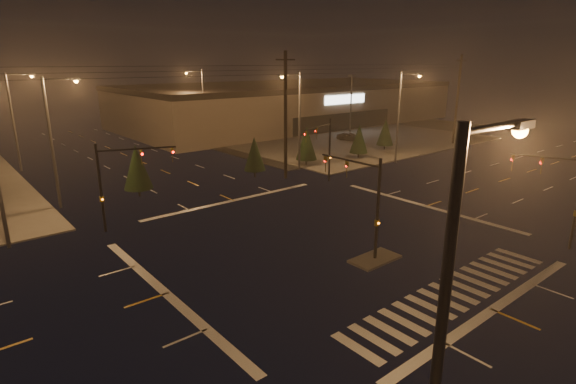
% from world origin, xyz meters
% --- Properties ---
extents(ground, '(140.00, 140.00, 0.00)m').
position_xyz_m(ground, '(0.00, 0.00, 0.00)').
color(ground, black).
rests_on(ground, ground).
extents(sidewalk_ne, '(36.00, 36.00, 0.12)m').
position_xyz_m(sidewalk_ne, '(30.00, 30.00, 0.06)').
color(sidewalk_ne, '#484541').
rests_on(sidewalk_ne, ground).
extents(median_island, '(3.00, 1.60, 0.15)m').
position_xyz_m(median_island, '(0.00, -4.00, 0.07)').
color(median_island, '#484541').
rests_on(median_island, ground).
extents(crosswalk, '(15.00, 2.60, 0.01)m').
position_xyz_m(crosswalk, '(0.00, -9.00, 0.01)').
color(crosswalk, beige).
rests_on(crosswalk, ground).
extents(stop_bar_near, '(16.00, 0.50, 0.01)m').
position_xyz_m(stop_bar_near, '(0.00, -11.00, 0.01)').
color(stop_bar_near, beige).
rests_on(stop_bar_near, ground).
extents(stop_bar_far, '(16.00, 0.50, 0.01)m').
position_xyz_m(stop_bar_far, '(0.00, 11.00, 0.01)').
color(stop_bar_far, beige).
rests_on(stop_bar_far, ground).
extents(parking_lot, '(50.00, 24.00, 0.08)m').
position_xyz_m(parking_lot, '(35.00, 28.00, 0.04)').
color(parking_lot, black).
rests_on(parking_lot, ground).
extents(retail_building, '(60.20, 28.30, 7.20)m').
position_xyz_m(retail_building, '(35.00, 45.99, 3.84)').
color(retail_building, '#6C5F4D').
rests_on(retail_building, ground).
extents(signal_mast_median, '(0.25, 4.59, 6.00)m').
position_xyz_m(signal_mast_median, '(0.00, -3.07, 3.75)').
color(signal_mast_median, black).
rests_on(signal_mast_median, ground).
extents(signal_mast_ne, '(4.84, 1.86, 6.00)m').
position_xyz_m(signal_mast_ne, '(9.50, 10.14, 3.79)').
color(signal_mast_ne, black).
rests_on(signal_mast_ne, ground).
extents(signal_mast_nw, '(4.84, 1.86, 6.00)m').
position_xyz_m(signal_mast_nw, '(-9.50, 10.14, 3.79)').
color(signal_mast_nw, black).
rests_on(signal_mast_nw, ground).
extents(signal_mast_se, '(1.55, 3.87, 6.00)m').
position_xyz_m(signal_mast_se, '(10.23, -9.75, 3.71)').
color(signal_mast_se, black).
rests_on(signal_mast_se, ground).
extents(streetlight_0, '(2.77, 0.32, 10.00)m').
position_xyz_m(streetlight_0, '(-11.18, -15.00, 5.80)').
color(streetlight_0, '#38383A').
rests_on(streetlight_0, ground).
extents(streetlight_1, '(2.77, 0.32, 10.00)m').
position_xyz_m(streetlight_1, '(-11.18, 18.00, 5.80)').
color(streetlight_1, '#38383A').
rests_on(streetlight_1, ground).
extents(streetlight_2, '(2.77, 0.32, 10.00)m').
position_xyz_m(streetlight_2, '(-11.18, 34.00, 5.80)').
color(streetlight_2, '#38383A').
rests_on(streetlight_2, ground).
extents(streetlight_3, '(2.77, 0.32, 10.00)m').
position_xyz_m(streetlight_3, '(11.18, 16.00, 5.80)').
color(streetlight_3, '#38383A').
rests_on(streetlight_3, ground).
extents(streetlight_4, '(2.77, 0.32, 10.00)m').
position_xyz_m(streetlight_4, '(11.18, 36.00, 5.80)').
color(streetlight_4, '#38383A').
rests_on(streetlight_4, ground).
extents(streetlight_6, '(0.32, 2.77, 10.00)m').
position_xyz_m(streetlight_6, '(22.00, 11.18, 5.80)').
color(streetlight_6, '#38383A').
rests_on(streetlight_6, ground).
extents(utility_pole_1, '(2.20, 0.32, 12.00)m').
position_xyz_m(utility_pole_1, '(8.00, 14.00, 6.13)').
color(utility_pole_1, black).
rests_on(utility_pole_1, ground).
extents(utility_pole_2, '(2.20, 0.32, 12.00)m').
position_xyz_m(utility_pole_2, '(38.00, 14.00, 6.13)').
color(utility_pole_2, black).
rests_on(utility_pole_2, ground).
extents(conifer_0, '(2.31, 2.31, 4.30)m').
position_xyz_m(conifer_0, '(13.34, 16.94, 2.50)').
color(conifer_0, black).
rests_on(conifer_0, ground).
extents(conifer_1, '(2.14, 2.14, 4.05)m').
position_xyz_m(conifer_1, '(20.54, 15.80, 2.37)').
color(conifer_1, black).
rests_on(conifer_1, ground).
extents(conifer_2, '(2.16, 2.16, 4.07)m').
position_xyz_m(conifer_2, '(27.04, 17.15, 2.38)').
color(conifer_2, black).
rests_on(conifer_2, ground).
extents(conifer_3, '(2.39, 2.39, 4.44)m').
position_xyz_m(conifer_3, '(-5.51, 17.09, 2.57)').
color(conifer_3, black).
rests_on(conifer_3, ground).
extents(conifer_4, '(2.12, 2.12, 4.01)m').
position_xyz_m(conifer_4, '(5.95, 16.31, 2.35)').
color(conifer_4, black).
rests_on(conifer_4, ground).
extents(car_parked, '(2.42, 4.02, 1.28)m').
position_xyz_m(car_parked, '(28.73, 24.88, 0.64)').
color(car_parked, black).
rests_on(car_parked, ground).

